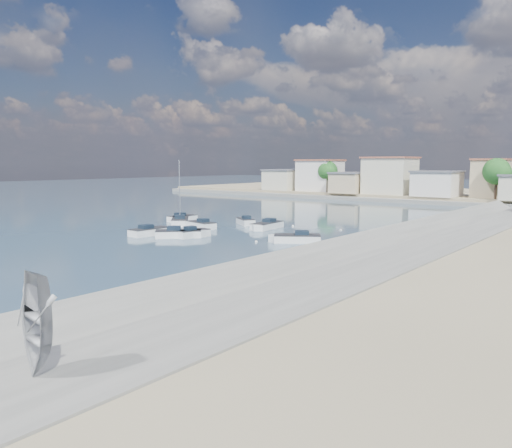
{
  "coord_description": "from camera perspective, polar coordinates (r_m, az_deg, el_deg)",
  "views": [
    {
      "loc": [
        32.51,
        -29.88,
        8.33
      ],
      "look_at": [
        -3.11,
        14.18,
        1.4
      ],
      "focal_mm": 35.0,
      "sensor_mm": 36.0,
      "label": 1
    }
  ],
  "objects": [
    {
      "name": "overturned_dinghy",
      "position": [
        17.33,
        -23.85,
        -14.67
      ],
      "size": [
        3.49,
        1.93,
        0.63
      ],
      "primitive_type": "imported",
      "rotation": [
        3.14,
        0.0,
        -0.11
      ],
      "color": "#A5A8AD",
      "rests_on": "seawall_walkway"
    },
    {
      "name": "motorboat_g",
      "position": [
        63.45,
        1.15,
        -0.23
      ],
      "size": [
        2.53,
        5.87,
        1.48
      ],
      "color": "white",
      "rests_on": "ground"
    },
    {
      "name": "mooring_buoys",
      "position": [
        52.8,
        5.63,
        -2.08
      ],
      "size": [
        14.42,
        29.35,
        0.32
      ],
      "color": "white",
      "rests_on": "ground"
    },
    {
      "name": "motorboat_c",
      "position": [
        64.86,
        -6.41,
        -0.11
      ],
      "size": [
        5.19,
        2.63,
        1.48
      ],
      "color": "white",
      "rests_on": "ground"
    },
    {
      "name": "motorboat_f",
      "position": [
        68.14,
        -1.25,
        0.27
      ],
      "size": [
        4.18,
        3.47,
        1.48
      ],
      "color": "white",
      "rests_on": "ground"
    },
    {
      "name": "motorboat_d",
      "position": [
        52.87,
        4.43,
        -1.7
      ],
      "size": [
        5.13,
        4.46,
        1.48
      ],
      "color": "white",
      "rests_on": "ground"
    },
    {
      "name": "motorboat_e",
      "position": [
        72.87,
        -8.27,
        0.64
      ],
      "size": [
        1.89,
        5.05,
        1.48
      ],
      "color": "white",
      "rests_on": "ground"
    },
    {
      "name": "far_shore_land",
      "position": [
        126.38,
        24.0,
        2.91
      ],
      "size": [
        160.0,
        40.0,
        1.4
      ],
      "primitive_type": "cube",
      "color": "gray",
      "rests_on": "ground"
    },
    {
      "name": "seawall_walkway",
      "position": [
        45.72,
        20.6,
        -2.83
      ],
      "size": [
        5.0,
        90.0,
        1.8
      ],
      "primitive_type": "cube",
      "color": "slate",
      "rests_on": "ground"
    },
    {
      "name": "shore_trees",
      "position": [
        100.96,
        25.2,
        5.12
      ],
      "size": [
        74.56,
        38.32,
        7.92
      ],
      "color": "#38281E",
      "rests_on": "ground"
    },
    {
      "name": "ground",
      "position": [
        77.52,
        13.92,
        0.6
      ],
      "size": [
        400.0,
        400.0,
        0.0
      ],
      "primitive_type": "plane",
      "color": "#284051",
      "rests_on": "ground"
    },
    {
      "name": "sailboat",
      "position": [
        69.82,
        -8.65,
        0.38
      ],
      "size": [
        6.05,
        6.04,
        9.0
      ],
      "color": "white",
      "rests_on": "ground"
    },
    {
      "name": "breakwater",
      "position": [
        50.34,
        7.83,
        -2.42
      ],
      "size": [
        2.0,
        31.02,
        0.35
      ],
      "color": "black",
      "rests_on": "ground"
    },
    {
      "name": "far_shore_quay",
      "position": [
        106.29,
        21.04,
        2.23
      ],
      "size": [
        160.0,
        2.5,
        0.8
      ],
      "primitive_type": "cube",
      "color": "slate",
      "rests_on": "ground"
    },
    {
      "name": "motorboat_b",
      "position": [
        57.05,
        -7.02,
        -1.09
      ],
      "size": [
        2.08,
        4.44,
        1.48
      ],
      "color": "white",
      "rests_on": "ground"
    },
    {
      "name": "motorboat_h",
      "position": [
        56.93,
        -8.57,
        -1.13
      ],
      "size": [
        4.96,
        5.03,
        1.48
      ],
      "color": "white",
      "rests_on": "ground"
    },
    {
      "name": "motorboat_a",
      "position": [
        59.46,
        -11.87,
        -0.86
      ],
      "size": [
        2.01,
        5.46,
        1.48
      ],
      "color": "white",
      "rests_on": "ground"
    }
  ]
}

